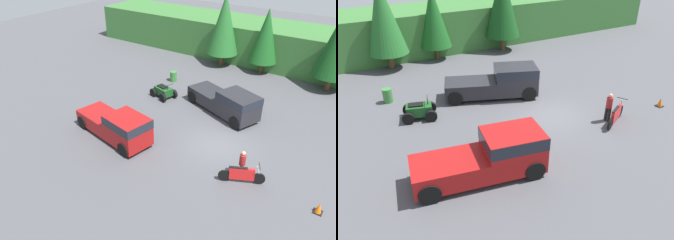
# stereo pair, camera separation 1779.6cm
# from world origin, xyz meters

# --- Properties ---
(ground_plane) EXTENTS (80.00, 80.00, 0.00)m
(ground_plane) POSITION_xyz_m (0.00, 0.00, 0.00)
(ground_plane) COLOR #4C4C51
(hillside_backdrop) EXTENTS (44.00, 6.00, 3.62)m
(hillside_backdrop) POSITION_xyz_m (0.00, 16.00, 1.81)
(hillside_backdrop) COLOR #387033
(hillside_backdrop) RESTS_ON ground_plane
(tree_left) EXTENTS (2.95, 2.95, 6.70)m
(tree_left) POSITION_xyz_m (-6.12, 12.44, 3.94)
(tree_left) COLOR brown
(tree_left) RESTS_ON ground_plane
(tree_mid_left) EXTENTS (2.55, 2.55, 5.79)m
(tree_mid_left) POSITION_xyz_m (-2.24, 12.86, 3.40)
(tree_mid_left) COLOR brown
(tree_mid_left) RESTS_ON ground_plane
(tree_mid_right) EXTENTS (3.05, 3.05, 6.92)m
(tree_mid_right) POSITION_xyz_m (3.71, 12.30, 4.07)
(tree_mid_right) COLOR brown
(tree_mid_right) RESTS_ON ground_plane
(pickup_truck_red) EXTENTS (5.82, 2.98, 1.97)m
(pickup_truck_red) POSITION_xyz_m (-5.39, -3.06, 1.04)
(pickup_truck_red) COLOR maroon
(pickup_truck_red) RESTS_ON ground_plane
(pickup_truck_second) EXTENTS (6.07, 3.92, 1.97)m
(pickup_truck_second) POSITION_xyz_m (-1.22, 3.74, 1.04)
(pickup_truck_second) COLOR #232328
(pickup_truck_second) RESTS_ON ground_plane
(dirt_bike) EXTENTS (2.22, 1.23, 1.17)m
(dirt_bike) POSITION_xyz_m (2.60, -2.43, 0.49)
(dirt_bike) COLOR black
(dirt_bike) RESTS_ON ground_plane
(quad_atv) EXTENTS (2.19, 1.81, 1.19)m
(quad_atv) POSITION_xyz_m (-6.61, 3.45, 0.47)
(quad_atv) COLOR black
(quad_atv) RESTS_ON ground_plane
(rider_person) EXTENTS (0.43, 0.43, 1.65)m
(rider_person) POSITION_xyz_m (2.40, -2.03, 0.90)
(rider_person) COLOR black
(rider_person) RESTS_ON ground_plane
(traffic_cone) EXTENTS (0.42, 0.42, 0.55)m
(traffic_cone) POSITION_xyz_m (6.46, -2.34, 0.25)
(traffic_cone) COLOR black
(traffic_cone) RESTS_ON ground_plane
(steel_barrel) EXTENTS (0.58, 0.58, 0.88)m
(steel_barrel) POSITION_xyz_m (-7.71, 6.46, 0.44)
(steel_barrel) COLOR #387A38
(steel_barrel) RESTS_ON ground_plane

